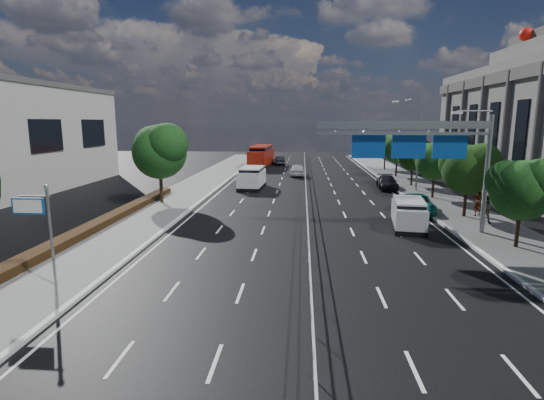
{
  "coord_description": "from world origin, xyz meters",
  "views": [
    {
      "loc": [
        -0.38,
        -15.93,
        6.81
      ],
      "look_at": [
        -2.06,
        7.68,
        2.4
      ],
      "focal_mm": 28.0,
      "sensor_mm": 36.0,
      "label": 1
    }
  ],
  "objects_px": {
    "red_bus": "(261,156)",
    "parked_car_teal": "(417,204)",
    "parked_car_dark": "(387,182)",
    "pedestrian_b": "(485,209)",
    "white_minivan": "(252,178)",
    "pedestrian_a": "(478,203)",
    "toilet_sign": "(39,219)",
    "near_car_silver": "(297,170)",
    "overhead_gantry": "(422,142)",
    "near_car_dark": "(279,161)",
    "silver_minivan": "(408,214)"
  },
  "relations": [
    {
      "from": "parked_car_teal",
      "to": "toilet_sign",
      "type": "bearing_deg",
      "value": -133.3
    },
    {
      "from": "parked_car_teal",
      "to": "overhead_gantry",
      "type": "bearing_deg",
      "value": -97.67
    },
    {
      "from": "red_bus",
      "to": "near_car_silver",
      "type": "height_order",
      "value": "red_bus"
    },
    {
      "from": "near_car_dark",
      "to": "pedestrian_a",
      "type": "relative_size",
      "value": 2.26
    },
    {
      "from": "pedestrian_b",
      "to": "red_bus",
      "type": "bearing_deg",
      "value": -37.74
    },
    {
      "from": "near_car_silver",
      "to": "silver_minivan",
      "type": "bearing_deg",
      "value": 103.51
    },
    {
      "from": "near_car_silver",
      "to": "parked_car_dark",
      "type": "height_order",
      "value": "near_car_silver"
    },
    {
      "from": "red_bus",
      "to": "parked_car_dark",
      "type": "height_order",
      "value": "red_bus"
    },
    {
      "from": "parked_car_teal",
      "to": "pedestrian_b",
      "type": "xyz_separation_m",
      "value": [
        3.5,
        -3.57,
        0.36
      ]
    },
    {
      "from": "parked_car_dark",
      "to": "white_minivan",
      "type": "bearing_deg",
      "value": -172.96
    },
    {
      "from": "red_bus",
      "to": "parked_car_teal",
      "type": "distance_m",
      "value": 35.07
    },
    {
      "from": "red_bus",
      "to": "pedestrian_b",
      "type": "bearing_deg",
      "value": -59.11
    },
    {
      "from": "white_minivan",
      "to": "pedestrian_a",
      "type": "relative_size",
      "value": 2.9
    },
    {
      "from": "white_minivan",
      "to": "pedestrian_a",
      "type": "bearing_deg",
      "value": -31.04
    },
    {
      "from": "red_bus",
      "to": "silver_minivan",
      "type": "height_order",
      "value": "red_bus"
    },
    {
      "from": "red_bus",
      "to": "parked_car_dark",
      "type": "bearing_deg",
      "value": -50.42
    },
    {
      "from": "near_car_silver",
      "to": "parked_car_teal",
      "type": "xyz_separation_m",
      "value": [
        9.3,
        -21.33,
        -0.08
      ]
    },
    {
      "from": "white_minivan",
      "to": "pedestrian_b",
      "type": "height_order",
      "value": "white_minivan"
    },
    {
      "from": "toilet_sign",
      "to": "white_minivan",
      "type": "relative_size",
      "value": 0.83
    },
    {
      "from": "silver_minivan",
      "to": "parked_car_dark",
      "type": "bearing_deg",
      "value": 91.63
    },
    {
      "from": "silver_minivan",
      "to": "parked_car_dark",
      "type": "relative_size",
      "value": 1.03
    },
    {
      "from": "overhead_gantry",
      "to": "pedestrian_a",
      "type": "xyz_separation_m",
      "value": [
        5.44,
        4.66,
        -4.56
      ]
    },
    {
      "from": "parked_car_teal",
      "to": "pedestrian_a",
      "type": "height_order",
      "value": "pedestrian_a"
    },
    {
      "from": "near_car_silver",
      "to": "red_bus",
      "type": "bearing_deg",
      "value": -64.55
    },
    {
      "from": "toilet_sign",
      "to": "pedestrian_b",
      "type": "height_order",
      "value": "toilet_sign"
    },
    {
      "from": "overhead_gantry",
      "to": "parked_car_teal",
      "type": "distance_m",
      "value": 7.96
    },
    {
      "from": "overhead_gantry",
      "to": "red_bus",
      "type": "bearing_deg",
      "value": 109.34
    },
    {
      "from": "overhead_gantry",
      "to": "pedestrian_b",
      "type": "relative_size",
      "value": 5.66
    },
    {
      "from": "toilet_sign",
      "to": "parked_car_teal",
      "type": "distance_m",
      "value": 25.2
    },
    {
      "from": "near_car_silver",
      "to": "parked_car_dark",
      "type": "distance_m",
      "value": 13.58
    },
    {
      "from": "red_bus",
      "to": "parked_car_dark",
      "type": "distance_m",
      "value": 25.19
    },
    {
      "from": "near_car_silver",
      "to": "parked_car_dark",
      "type": "bearing_deg",
      "value": 130.74
    },
    {
      "from": "silver_minivan",
      "to": "parked_car_dark",
      "type": "xyz_separation_m",
      "value": [
        1.8,
        16.27,
        -0.25
      ]
    },
    {
      "from": "white_minivan",
      "to": "pedestrian_a",
      "type": "distance_m",
      "value": 21.41
    },
    {
      "from": "overhead_gantry",
      "to": "toilet_sign",
      "type": "bearing_deg",
      "value": -150.4
    },
    {
      "from": "overhead_gantry",
      "to": "pedestrian_a",
      "type": "bearing_deg",
      "value": 40.62
    },
    {
      "from": "red_bus",
      "to": "near_car_dark",
      "type": "bearing_deg",
      "value": 54.72
    },
    {
      "from": "near_car_dark",
      "to": "pedestrian_b",
      "type": "distance_m",
      "value": 41.62
    },
    {
      "from": "near_car_silver",
      "to": "white_minivan",
      "type": "bearing_deg",
      "value": 64.62
    },
    {
      "from": "pedestrian_b",
      "to": "white_minivan",
      "type": "bearing_deg",
      "value": -14.71
    },
    {
      "from": "parked_car_dark",
      "to": "pedestrian_b",
      "type": "height_order",
      "value": "pedestrian_b"
    },
    {
      "from": "parked_car_dark",
      "to": "red_bus",
      "type": "bearing_deg",
      "value": 130.13
    },
    {
      "from": "white_minivan",
      "to": "near_car_dark",
      "type": "xyz_separation_m",
      "value": [
        1.51,
        24.25,
        -0.42
      ]
    },
    {
      "from": "toilet_sign",
      "to": "near_car_dark",
      "type": "distance_m",
      "value": 51.58
    },
    {
      "from": "overhead_gantry",
      "to": "parked_car_teal",
      "type": "xyz_separation_m",
      "value": [
        1.56,
        6.05,
        -4.92
      ]
    },
    {
      "from": "parked_car_dark",
      "to": "pedestrian_b",
      "type": "relative_size",
      "value": 2.55
    },
    {
      "from": "pedestrian_a",
      "to": "pedestrian_b",
      "type": "relative_size",
      "value": 1.0
    },
    {
      "from": "toilet_sign",
      "to": "pedestrian_a",
      "type": "bearing_deg",
      "value": 32.46
    },
    {
      "from": "white_minivan",
      "to": "pedestrian_a",
      "type": "height_order",
      "value": "white_minivan"
    },
    {
      "from": "near_car_dark",
      "to": "parked_car_dark",
      "type": "xyz_separation_m",
      "value": [
        12.28,
        -23.52,
        -0.01
      ]
    }
  ]
}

